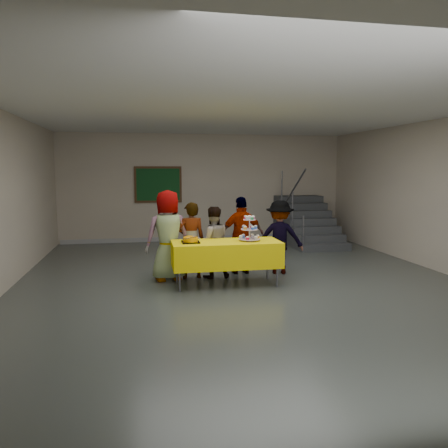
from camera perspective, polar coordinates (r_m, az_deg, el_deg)
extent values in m
plane|color=#4C514C|center=(7.75, 2.81, -7.91)|extent=(10.00, 10.00, 0.00)
cube|color=#BAAD96|center=(12.41, -2.60, 4.75)|extent=(8.00, 0.04, 3.00)
cube|color=#BAAD96|center=(2.93, 26.73, -3.61)|extent=(8.00, 0.04, 3.00)
cube|color=silver|center=(7.55, 2.95, 14.65)|extent=(8.00, 10.00, 0.04)
cube|color=#999999|center=(12.53, -2.55, -1.84)|extent=(7.90, 0.03, 0.12)
cylinder|color=#595960|center=(7.26, -5.83, -5.99)|extent=(0.04, 0.04, 0.73)
cylinder|color=#595960|center=(7.59, 6.97, -5.44)|extent=(0.04, 0.04, 0.73)
cylinder|color=#595960|center=(7.83, -6.20, -5.04)|extent=(0.04, 0.04, 0.73)
cylinder|color=#595960|center=(8.13, 5.72, -4.58)|extent=(0.04, 0.04, 0.73)
cube|color=#595960|center=(7.59, 0.28, -2.51)|extent=(1.80, 0.70, 0.02)
cube|color=#FFE005|center=(7.62, 0.28, -3.92)|extent=(1.88, 0.78, 0.44)
cylinder|color=silver|center=(7.67, 3.33, -2.14)|extent=(0.18, 0.18, 0.01)
cylinder|color=silver|center=(7.64, 3.34, -0.63)|extent=(0.02, 0.02, 0.42)
cylinder|color=silver|center=(7.67, 3.33, -1.96)|extent=(0.38, 0.38, 0.01)
cylinder|color=silver|center=(7.64, 3.34, -0.70)|extent=(0.30, 0.30, 0.01)
cylinder|color=silver|center=(7.62, 3.35, 0.56)|extent=(0.22, 0.22, 0.01)
cube|color=black|center=(7.48, -4.38, -2.37)|extent=(0.30, 0.30, 0.02)
cylinder|color=#FF9A00|center=(7.47, -4.39, -2.04)|extent=(0.25, 0.25, 0.07)
ellipsoid|color=#FF9A00|center=(7.46, -4.39, -1.77)|extent=(0.25, 0.25, 0.05)
ellipsoid|color=white|center=(7.43, -4.02, -1.67)|extent=(0.08, 0.08, 0.02)
cube|color=silver|center=(7.33, -4.43, -1.80)|extent=(0.30, 0.16, 0.04)
imported|color=slate|center=(7.97, -7.32, -1.49)|extent=(0.89, 0.67, 1.65)
imported|color=slate|center=(8.10, -4.33, -2.14)|extent=(0.54, 0.37, 1.42)
imported|color=slate|center=(8.11, -1.49, -2.41)|extent=(0.68, 0.54, 1.33)
imported|color=slate|center=(8.43, 2.36, -1.49)|extent=(0.89, 0.41, 1.50)
imported|color=slate|center=(8.52, 7.27, -1.71)|extent=(1.03, 0.78, 1.42)
cube|color=#424447|center=(11.14, 13.06, -2.99)|extent=(1.30, 0.30, 0.18)
cube|color=#424447|center=(11.40, 12.46, -2.29)|extent=(1.30, 0.30, 0.36)
cube|color=#424447|center=(11.66, 11.89, -1.62)|extent=(1.30, 0.30, 0.54)
cube|color=#424447|center=(11.92, 11.35, -0.98)|extent=(1.30, 0.30, 0.72)
cube|color=#424447|center=(12.18, 10.83, -0.37)|extent=(1.30, 0.30, 0.90)
cube|color=#424447|center=(12.45, 10.33, 0.22)|extent=(1.30, 0.30, 1.08)
cube|color=#424447|center=(12.72, 9.86, 0.78)|extent=(1.30, 0.30, 1.26)
cube|color=#424447|center=(12.99, 9.39, 0.92)|extent=(1.30, 0.30, 1.26)
cylinder|color=#595960|center=(10.81, 10.31, -1.29)|extent=(0.04, 0.04, 0.90)
cylinder|color=#595960|center=(11.49, 8.93, 1.94)|extent=(0.04, 0.04, 0.90)
cylinder|color=#595960|center=(12.31, 7.57, 4.82)|extent=(0.04, 0.04, 0.90)
cylinder|color=#595960|center=(11.51, 8.89, 4.19)|extent=(0.04, 1.85, 1.20)
cube|color=#472B16|center=(12.26, -8.60, 5.12)|extent=(1.30, 0.04, 1.00)
cube|color=#17481E|center=(12.23, -8.60, 5.11)|extent=(1.18, 0.02, 0.88)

